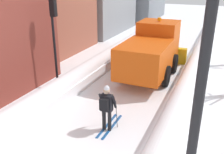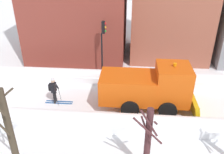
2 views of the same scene
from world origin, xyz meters
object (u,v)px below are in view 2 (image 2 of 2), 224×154
bare_tree_near (10,134)px  bare_tree_mid (148,141)px  plow_truck (149,87)px  traffic_light_pole (103,39)px  skier (54,89)px

bare_tree_near → bare_tree_mid: 5.55m
plow_truck → bare_tree_near: size_ratio=1.16×
traffic_light_pole → bare_tree_near: size_ratio=0.86×
plow_truck → bare_tree_near: bare_tree_near is taller
plow_truck → bare_tree_mid: 5.24m
bare_tree_mid → traffic_light_pole: bearing=-162.1°
traffic_light_pole → bare_tree_near: 10.22m
bare_tree_near → bare_tree_mid: bearing=97.0°
plow_truck → traffic_light_pole: size_ratio=1.34×
skier → bare_tree_mid: bearing=47.8°
traffic_light_pole → bare_tree_near: (9.88, -2.52, -0.76)m
plow_truck → bare_tree_mid: bare_tree_mid is taller
plow_truck → bare_tree_near: bearing=-44.7°
skier → traffic_light_pole: size_ratio=0.41×
plow_truck → bare_tree_mid: bearing=-3.9°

